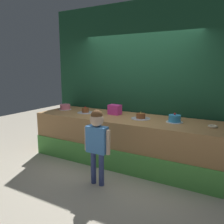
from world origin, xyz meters
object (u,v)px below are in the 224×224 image
object	(u,v)px
cake_center_right	(141,117)
cake_far_left	(65,107)
child_figure	(97,137)
pink_box	(115,110)
cake_center_left	(85,111)
donut	(213,126)
cake_far_right	(175,119)

from	to	relation	value
cake_center_right	cake_far_left	bearing A→B (deg)	178.62
child_figure	cake_center_right	xyz separation A→B (m)	(0.27, 1.07, 0.15)
pink_box	cake_center_left	distance (m)	0.64
donut	cake_center_right	distance (m)	1.24
child_figure	cake_center_left	bearing A→B (deg)	133.24
cake_far_left	cake_center_left	distance (m)	0.63
pink_box	cake_far_left	size ratio (longest dim) A/B	0.89
pink_box	cake_far_right	world-z (taller)	pink_box
donut	cake_far_left	size ratio (longest dim) A/B	0.53
child_figure	donut	world-z (taller)	child_figure
cake_center_left	cake_far_right	world-z (taller)	cake_far_right
donut	child_figure	bearing A→B (deg)	-145.06
cake_center_right	child_figure	bearing A→B (deg)	-103.94
cake_far_right	pink_box	bearing A→B (deg)	175.74
donut	cake_center_left	bearing A→B (deg)	-179.61
child_figure	pink_box	bearing A→B (deg)	106.50
cake_far_left	cake_far_right	xyz separation A→B (m)	(2.48, -0.02, 0.00)
donut	cake_center_right	xyz separation A→B (m)	(-1.24, 0.02, 0.02)
donut	cake_far_left	distance (m)	3.10
pink_box	donut	size ratio (longest dim) A/B	1.68
cake_far_right	cake_center_left	bearing A→B (deg)	-177.96
cake_center_right	cake_far_right	distance (m)	0.62
child_figure	cake_far_left	xyz separation A→B (m)	(-1.59, 1.12, 0.17)
cake_far_left	cake_center_right	size ratio (longest dim) A/B	0.78
cake_center_left	child_figure	bearing A→B (deg)	-46.76
donut	cake_center_left	size ratio (longest dim) A/B	0.43
donut	cake_far_right	world-z (taller)	cake_far_right
cake_far_left	cake_center_left	size ratio (longest dim) A/B	0.82
pink_box	cake_center_right	distance (m)	0.63
cake_center_left	donut	bearing A→B (deg)	0.39
cake_center_right	cake_center_left	bearing A→B (deg)	-178.29
donut	cake_far_left	bearing A→B (deg)	178.80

